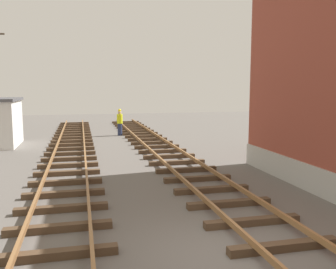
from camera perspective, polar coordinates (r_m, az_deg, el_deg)
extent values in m
plane|color=#605B56|center=(7.90, 9.03, -18.25)|extent=(80.00, 80.00, 0.00)
cube|color=#4C3826|center=(8.41, 17.54, -16.22)|extent=(2.50, 0.24, 0.18)
cube|color=#4C3826|center=(9.60, 12.94, -13.03)|extent=(2.50, 0.24, 0.18)
cube|color=#4C3826|center=(10.86, 9.46, -10.50)|extent=(2.50, 0.24, 0.18)
cube|color=#4C3826|center=(12.16, 6.76, -8.48)|extent=(2.50, 0.24, 0.18)
cube|color=#4C3826|center=(13.50, 4.60, -6.84)|extent=(2.50, 0.24, 0.18)
cube|color=#4C3826|center=(14.86, 2.86, -5.49)|extent=(2.50, 0.24, 0.18)
cube|color=#4C3826|center=(16.24, 1.41, -4.37)|extent=(2.50, 0.24, 0.18)
cube|color=#4C3826|center=(17.64, 0.19, -3.42)|extent=(2.50, 0.24, 0.18)
cube|color=#4C3826|center=(19.04, -0.84, -2.61)|extent=(2.50, 0.24, 0.18)
cube|color=#4C3826|center=(20.46, -1.74, -1.91)|extent=(2.50, 0.24, 0.18)
cube|color=#4C3826|center=(21.88, -2.51, -1.30)|extent=(2.50, 0.24, 0.18)
cube|color=#4C3826|center=(23.31, -3.19, -0.77)|extent=(2.50, 0.24, 0.18)
cube|color=#4C3826|center=(24.74, -3.79, -0.30)|extent=(2.50, 0.24, 0.18)
cube|color=#4C3826|center=(26.18, -4.33, 0.13)|extent=(2.50, 0.24, 0.18)
cube|color=#4C3826|center=(27.61, -4.81, 0.50)|extent=(2.50, 0.24, 0.18)
cube|color=#4C3826|center=(29.06, -5.24, 0.84)|extent=(2.50, 0.24, 0.18)
cube|color=#4C3826|center=(30.50, -5.63, 1.15)|extent=(2.50, 0.24, 0.18)
cube|color=#4C3826|center=(31.95, -5.99, 1.43)|extent=(2.50, 0.24, 0.18)
cube|color=#4C3826|center=(33.40, -6.31, 1.69)|extent=(2.50, 0.24, 0.18)
cube|color=#4C3826|center=(34.85, -6.61, 1.92)|extent=(2.50, 0.24, 0.18)
cube|color=olive|center=(8.02, 12.98, -16.00)|extent=(0.08, 57.23, 0.14)
cube|color=olive|center=(8.72, 21.78, -14.40)|extent=(0.08, 57.23, 0.14)
cube|color=#4C3826|center=(8.03, -17.12, -17.37)|extent=(2.50, 0.24, 0.18)
cube|color=#4C3826|center=(9.35, -16.55, -13.72)|extent=(2.50, 0.24, 0.18)
cube|color=#4C3826|center=(10.69, -16.13, -10.98)|extent=(2.50, 0.24, 0.18)
cube|color=#4C3826|center=(12.06, -15.82, -8.85)|extent=(2.50, 0.24, 0.18)
cube|color=#4C3826|center=(13.44, -15.57, -7.16)|extent=(2.50, 0.24, 0.18)
cube|color=#4C3826|center=(14.83, -15.36, -5.79)|extent=(2.50, 0.24, 0.18)
cube|color=#4C3826|center=(16.22, -15.20, -4.65)|extent=(2.50, 0.24, 0.18)
cube|color=#4C3826|center=(17.62, -15.06, -3.69)|extent=(2.50, 0.24, 0.18)
cube|color=#4C3826|center=(19.03, -14.94, -2.87)|extent=(2.50, 0.24, 0.18)
cube|color=#4C3826|center=(20.44, -14.84, -2.17)|extent=(2.50, 0.24, 0.18)
cube|color=#4C3826|center=(21.85, -14.75, -1.56)|extent=(2.50, 0.24, 0.18)
cube|color=#4C3826|center=(23.27, -14.67, -1.02)|extent=(2.50, 0.24, 0.18)
cube|color=#4C3826|center=(24.68, -14.60, -0.54)|extent=(2.50, 0.24, 0.18)
cube|color=#4C3826|center=(26.10, -14.54, -0.11)|extent=(2.50, 0.24, 0.18)
cube|color=#4C3826|center=(27.52, -14.49, 0.27)|extent=(2.50, 0.24, 0.18)
cube|color=#4C3826|center=(28.94, -14.44, 0.61)|extent=(2.50, 0.24, 0.18)
cube|color=#4C3826|center=(30.36, -14.39, 0.92)|extent=(2.50, 0.24, 0.18)
cube|color=#4C3826|center=(31.79, -14.35, 1.21)|extent=(2.50, 0.24, 0.18)
cube|color=#4C3826|center=(33.21, -14.31, 1.47)|extent=(2.50, 0.24, 0.18)
cube|color=#4C3826|center=(34.63, -14.28, 1.70)|extent=(2.50, 0.24, 0.18)
cube|color=olive|center=(7.41, -23.41, -18.50)|extent=(0.08, 57.23, 0.14)
cube|color=olive|center=(7.29, -11.59, -18.44)|extent=(0.08, 57.23, 0.14)
cylinder|color=#262D4C|center=(26.02, -7.47, 0.78)|extent=(0.32, 0.32, 0.85)
cylinder|color=yellow|center=(25.94, -7.49, 2.43)|extent=(0.40, 0.40, 0.65)
sphere|color=tan|center=(25.91, -7.51, 3.41)|extent=(0.24, 0.24, 0.24)
sphere|color=yellow|center=(25.90, -7.52, 3.72)|extent=(0.22, 0.22, 0.22)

